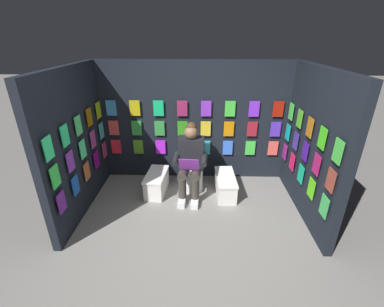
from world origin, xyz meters
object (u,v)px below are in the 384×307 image
(person_reading, at_px, (191,161))
(comic_longbox_near, at_px, (157,183))
(comic_longbox_far, at_px, (225,185))
(toilet, at_px, (192,169))

(person_reading, height_order, comic_longbox_near, person_reading)
(comic_longbox_near, bearing_deg, comic_longbox_far, -176.26)
(comic_longbox_far, bearing_deg, toilet, -23.94)
(toilet, distance_m, person_reading, 0.35)
(comic_longbox_near, distance_m, comic_longbox_far, 1.13)
(toilet, bearing_deg, comic_longbox_far, 162.42)
(person_reading, relative_size, comic_longbox_far, 1.65)
(person_reading, xyz_separation_m, comic_longbox_far, (-0.57, -0.00, -0.43))
(comic_longbox_near, bearing_deg, person_reading, -177.91)
(toilet, height_order, comic_longbox_far, toilet)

